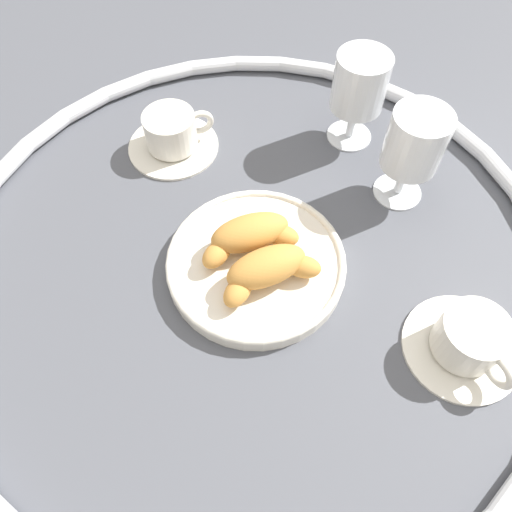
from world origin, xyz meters
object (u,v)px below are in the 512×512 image
at_px(croissant_large, 247,236).
at_px(juice_glass_left, 359,87).
at_px(pastry_plate, 256,263).
at_px(coffee_cup_far, 469,341).
at_px(croissant_small, 267,270).
at_px(coffee_cup_near, 172,134).
at_px(juice_glass_right, 415,144).

xyz_separation_m(croissant_large, juice_glass_left, (-0.17, -0.21, 0.05)).
height_order(pastry_plate, coffee_cup_far, coffee_cup_far).
distance_m(croissant_large, croissant_small, 0.06).
relative_size(pastry_plate, coffee_cup_far, 1.67).
distance_m(pastry_plate, juice_glass_left, 0.29).
distance_m(pastry_plate, croissant_large, 0.04).
bearing_deg(pastry_plate, croissant_large, -66.47).
bearing_deg(coffee_cup_near, croissant_large, 116.05).
bearing_deg(juice_glass_left, pastry_plate, 54.87).
height_order(pastry_plate, juice_glass_right, juice_glass_right).
bearing_deg(coffee_cup_near, croissant_small, 115.41).
distance_m(croissant_large, juice_glass_left, 0.27).
xyz_separation_m(pastry_plate, coffee_cup_near, (0.11, -0.22, 0.01)).
bearing_deg(coffee_cup_near, juice_glass_right, 160.67).
bearing_deg(croissant_large, juice_glass_left, -129.60).
distance_m(pastry_plate, juice_glass_right, 0.25).
height_order(pastry_plate, juice_glass_left, juice_glass_left).
distance_m(croissant_small, coffee_cup_near, 0.28).
relative_size(croissant_large, coffee_cup_near, 0.97).
relative_size(croissant_large, juice_glass_left, 0.95).
bearing_deg(coffee_cup_far, juice_glass_left, -78.85).
relative_size(croissant_small, juice_glass_right, 0.92).
bearing_deg(juice_glass_left, croissant_large, 50.40).
bearing_deg(croissant_large, coffee_cup_far, 148.04).
bearing_deg(coffee_cup_far, croissant_large, -31.96).
relative_size(coffee_cup_near, juice_glass_left, 0.97).
distance_m(coffee_cup_near, juice_glass_right, 0.34).
distance_m(coffee_cup_far, juice_glass_left, 0.37).
relative_size(juice_glass_left, juice_glass_right, 1.00).
bearing_deg(coffee_cup_near, pastry_plate, 115.80).
distance_m(coffee_cup_near, coffee_cup_far, 0.49).
bearing_deg(juice_glass_left, juice_glass_right, 113.03).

